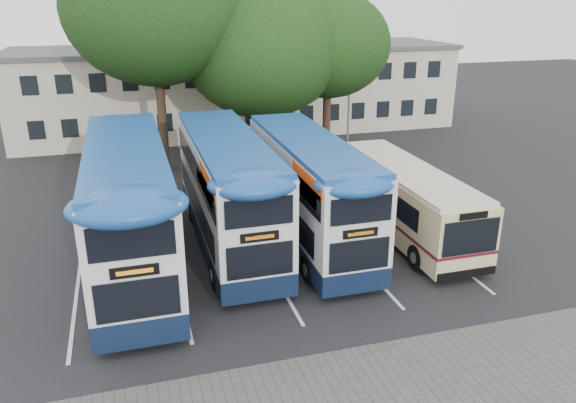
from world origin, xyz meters
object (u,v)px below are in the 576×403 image
at_px(bus_dd_right, 309,186).
at_px(bus_single, 403,196).
at_px(tree_right, 328,45).
at_px(bus_dd_mid, 228,186).
at_px(tree_left, 154,8).
at_px(tree_mid, 261,50).
at_px(lamp_post, 350,70).
at_px(bus_dd_left, 129,203).

relative_size(bus_dd_right, bus_single, 1.07).
distance_m(tree_right, bus_dd_mid, 14.93).
xyz_separation_m(tree_left, tree_mid, (5.90, -0.07, -2.36)).
height_order(tree_mid, tree_right, tree_mid).
xyz_separation_m(lamp_post, tree_left, (-12.47, -2.30, 4.03)).
distance_m(tree_mid, bus_dd_right, 12.65).
xyz_separation_m(bus_dd_right, bus_single, (4.21, -0.28, -0.75)).
height_order(tree_mid, bus_dd_right, tree_mid).
xyz_separation_m(tree_mid, bus_dd_left, (-8.10, -12.51, -4.10)).
xyz_separation_m(bus_dd_mid, bus_single, (7.48, -0.90, -0.85)).
height_order(bus_dd_right, bus_single, bus_dd_right).
bearing_deg(tree_mid, bus_dd_right, -94.69).
height_order(tree_right, bus_dd_mid, tree_right).
xyz_separation_m(tree_mid, bus_dd_right, (-0.97, -11.84, -4.33)).
height_order(tree_right, bus_single, tree_right).
bearing_deg(bus_dd_right, tree_right, 66.82).
height_order(bus_dd_mid, bus_dd_right, bus_dd_mid).
bearing_deg(bus_dd_left, bus_single, 1.95).
bearing_deg(tree_mid, bus_dd_left, -122.92).
height_order(tree_left, tree_right, tree_left).
relative_size(tree_mid, tree_right, 1.05).
bearing_deg(tree_right, bus_single, -94.51).
bearing_deg(tree_mid, lamp_post, 19.88).
relative_size(tree_mid, bus_dd_left, 0.92).
relative_size(tree_right, bus_dd_mid, 0.92).
bearing_deg(bus_dd_right, bus_single, -3.79).
height_order(lamp_post, bus_dd_left, lamp_post).
distance_m(lamp_post, tree_left, 13.31).
bearing_deg(bus_dd_left, bus_dd_mid, 18.41).
height_order(tree_mid, bus_dd_left, tree_mid).
relative_size(lamp_post, bus_dd_right, 0.86).
bearing_deg(tree_mid, tree_left, 179.29).
height_order(lamp_post, bus_dd_mid, lamp_post).
xyz_separation_m(tree_left, bus_dd_right, (4.93, -11.92, -6.68)).
xyz_separation_m(lamp_post, bus_dd_right, (-7.54, -14.22, -2.65)).
xyz_separation_m(tree_mid, tree_right, (4.22, 0.27, 0.17)).
distance_m(tree_mid, bus_dd_left, 15.46).
bearing_deg(bus_dd_right, bus_dd_left, -174.67).
bearing_deg(bus_dd_right, tree_left, 112.47).
height_order(tree_left, bus_dd_mid, tree_left).
height_order(bus_dd_left, bus_dd_right, bus_dd_left).
bearing_deg(tree_left, bus_dd_right, -67.53).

